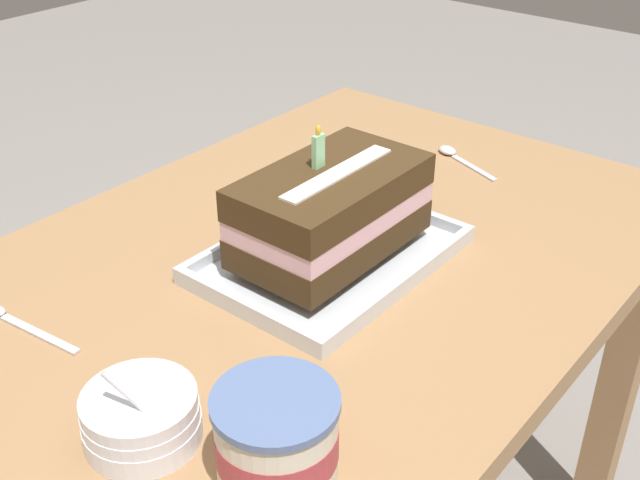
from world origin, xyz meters
name	(u,v)px	position (x,y,z in m)	size (l,w,h in m)	color
dining_table	(310,323)	(0.00, 0.00, 0.63)	(1.12, 0.75, 0.74)	#9E754C
foil_tray	(330,257)	(0.01, -0.03, 0.75)	(0.34, 0.25, 0.02)	silver
birthday_cake	(331,210)	(0.01, -0.03, 0.82)	(0.26, 0.15, 0.17)	#3F2B16
bowl_stack	(141,417)	(-0.36, -0.09, 0.77)	(0.12, 0.12, 0.10)	white
ice_cream_tub	(276,441)	(-0.32, -0.23, 0.80)	(0.12, 0.12, 0.10)	silver
serving_spoon_near_tray	(453,154)	(0.40, 0.02, 0.75)	(0.07, 0.14, 0.01)	silver
serving_spoon_by_bowls	(15,321)	(-0.34, 0.18, 0.75)	(0.03, 0.15, 0.01)	silver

